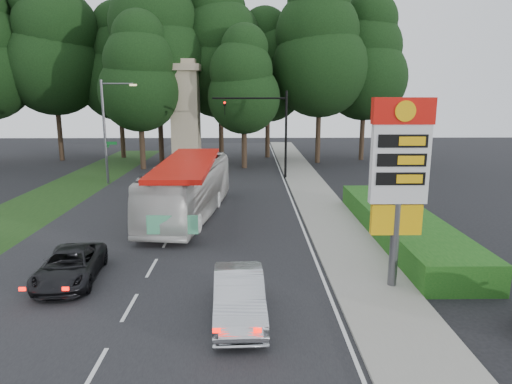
{
  "coord_description": "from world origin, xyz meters",
  "views": [
    {
      "loc": [
        4.0,
        -13.54,
        6.97
      ],
      "look_at": [
        4.31,
        8.51,
        2.2
      ],
      "focal_mm": 32.0,
      "sensor_mm": 36.0,
      "label": 1
    }
  ],
  "objects_px": {
    "transit_bus": "(189,189)",
    "sedan_silver": "(239,296)",
    "monument": "(186,114)",
    "suv_charcoal": "(70,266)",
    "traffic_signal_mast": "(270,122)",
    "streetlight_signs": "(107,127)",
    "gas_station_pylon": "(400,168)"
  },
  "relations": [
    {
      "from": "suv_charcoal",
      "to": "monument",
      "type": "bearing_deg",
      "value": 82.47
    },
    {
      "from": "gas_station_pylon",
      "to": "traffic_signal_mast",
      "type": "relative_size",
      "value": 0.95
    },
    {
      "from": "gas_station_pylon",
      "to": "sedan_silver",
      "type": "bearing_deg",
      "value": -158.44
    },
    {
      "from": "gas_station_pylon",
      "to": "sedan_silver",
      "type": "height_order",
      "value": "gas_station_pylon"
    },
    {
      "from": "traffic_signal_mast",
      "to": "transit_bus",
      "type": "height_order",
      "value": "traffic_signal_mast"
    },
    {
      "from": "streetlight_signs",
      "to": "monument",
      "type": "relative_size",
      "value": 0.8
    },
    {
      "from": "traffic_signal_mast",
      "to": "suv_charcoal",
      "type": "bearing_deg",
      "value": -111.8
    },
    {
      "from": "gas_station_pylon",
      "to": "streetlight_signs",
      "type": "distance_m",
      "value": 25.74
    },
    {
      "from": "monument",
      "to": "transit_bus",
      "type": "xyz_separation_m",
      "value": [
        2.5,
        -17.97,
        -3.48
      ]
    },
    {
      "from": "streetlight_signs",
      "to": "suv_charcoal",
      "type": "xyz_separation_m",
      "value": [
        4.19,
        -19.21,
        -3.83
      ]
    },
    {
      "from": "traffic_signal_mast",
      "to": "sedan_silver",
      "type": "xyz_separation_m",
      "value": [
        -2.03,
        -24.2,
        -3.94
      ]
    },
    {
      "from": "traffic_signal_mast",
      "to": "monument",
      "type": "distance_m",
      "value": 9.76
    },
    {
      "from": "transit_bus",
      "to": "traffic_signal_mast",
      "type": "bearing_deg",
      "value": 73.43
    },
    {
      "from": "transit_bus",
      "to": "sedan_silver",
      "type": "distance_m",
      "value": 12.66
    },
    {
      "from": "gas_station_pylon",
      "to": "monument",
      "type": "xyz_separation_m",
      "value": [
        -11.2,
        28.01,
        0.66
      ]
    },
    {
      "from": "traffic_signal_mast",
      "to": "suv_charcoal",
      "type": "height_order",
      "value": "traffic_signal_mast"
    },
    {
      "from": "suv_charcoal",
      "to": "streetlight_signs",
      "type": "bearing_deg",
      "value": 96.45
    },
    {
      "from": "streetlight_signs",
      "to": "transit_bus",
      "type": "height_order",
      "value": "streetlight_signs"
    },
    {
      "from": "streetlight_signs",
      "to": "suv_charcoal",
      "type": "relative_size",
      "value": 1.82
    },
    {
      "from": "suv_charcoal",
      "to": "sedan_silver",
      "type": "bearing_deg",
      "value": -30.73
    },
    {
      "from": "sedan_silver",
      "to": "suv_charcoal",
      "type": "xyz_separation_m",
      "value": [
        -6.45,
        2.99,
        -0.13
      ]
    },
    {
      "from": "transit_bus",
      "to": "suv_charcoal",
      "type": "xyz_separation_m",
      "value": [
        -3.3,
        -9.24,
        -1.02
      ]
    },
    {
      "from": "monument",
      "to": "suv_charcoal",
      "type": "xyz_separation_m",
      "value": [
        -0.8,
        -27.21,
        -4.49
      ]
    },
    {
      "from": "sedan_silver",
      "to": "gas_station_pylon",
      "type": "bearing_deg",
      "value": 18.73
    },
    {
      "from": "gas_station_pylon",
      "to": "monument",
      "type": "relative_size",
      "value": 0.68
    },
    {
      "from": "gas_station_pylon",
      "to": "streetlight_signs",
      "type": "height_order",
      "value": "streetlight_signs"
    },
    {
      "from": "monument",
      "to": "suv_charcoal",
      "type": "distance_m",
      "value": 27.59
    },
    {
      "from": "gas_station_pylon",
      "to": "traffic_signal_mast",
      "type": "height_order",
      "value": "traffic_signal_mast"
    },
    {
      "from": "monument",
      "to": "streetlight_signs",
      "type": "bearing_deg",
      "value": -121.97
    },
    {
      "from": "streetlight_signs",
      "to": "transit_bus",
      "type": "xyz_separation_m",
      "value": [
        7.49,
        -9.97,
        -2.81
      ]
    },
    {
      "from": "monument",
      "to": "suv_charcoal",
      "type": "relative_size",
      "value": 2.29
    },
    {
      "from": "transit_bus",
      "to": "sedan_silver",
      "type": "bearing_deg",
      "value": -68.7
    }
  ]
}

